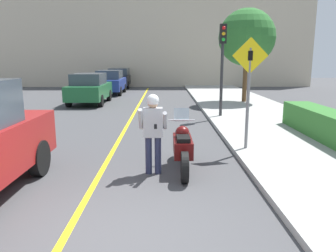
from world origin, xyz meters
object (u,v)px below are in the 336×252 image
at_px(traffic_light, 222,53).
at_px(parked_car_blue, 110,82).
at_px(person_biker, 153,126).
at_px(motorcycle, 183,147).
at_px(crossing_sign, 249,83).
at_px(street_tree, 247,38).
at_px(parked_car_green, 90,88).
at_px(parked_car_black, 120,78).

bearing_deg(traffic_light, parked_car_blue, 121.75).
bearing_deg(parked_car_blue, person_biker, -77.77).
relative_size(motorcycle, person_biker, 1.29).
relative_size(motorcycle, parked_car_blue, 0.53).
relative_size(crossing_sign, street_tree, 0.57).
xyz_separation_m(person_biker, traffic_light, (2.58, 6.65, 1.63)).
height_order(crossing_sign, parked_car_green, crossing_sign).
distance_m(traffic_light, parked_car_green, 8.25).
xyz_separation_m(person_biker, street_tree, (4.66, 11.28, 2.52)).
bearing_deg(parked_car_green, person_biker, -71.17).
bearing_deg(parked_car_black, motorcycle, -78.80).
relative_size(street_tree, parked_car_black, 1.18).
xyz_separation_m(traffic_light, parked_car_black, (-6.24, 15.39, -1.83)).
relative_size(person_biker, parked_car_green, 0.41).
relative_size(motorcycle, street_tree, 0.45).
bearing_deg(traffic_light, parked_car_black, 112.08).
distance_m(crossing_sign, parked_car_blue, 16.25).
xyz_separation_m(motorcycle, parked_car_blue, (-4.25, 16.38, 0.35)).
distance_m(traffic_light, parked_car_blue, 11.89).
xyz_separation_m(street_tree, parked_car_green, (-8.56, 0.14, -2.72)).
xyz_separation_m(parked_car_blue, parked_car_black, (-0.06, 5.40, 0.00)).
distance_m(motorcycle, person_biker, 0.89).
distance_m(street_tree, parked_car_black, 13.88).
xyz_separation_m(crossing_sign, parked_car_blue, (-6.00, 15.07, -0.99)).
bearing_deg(parked_car_green, parked_car_blue, 86.85).
distance_m(street_tree, parked_car_green, 8.98).
distance_m(motorcycle, traffic_light, 7.02).
distance_m(street_tree, parked_car_blue, 10.22).
distance_m(motorcycle, street_tree, 12.12).
relative_size(motorcycle, crossing_sign, 0.79).
distance_m(crossing_sign, street_tree, 10.11).
relative_size(traffic_light, parked_car_blue, 0.87).
bearing_deg(parked_car_black, parked_car_green, -91.23).
bearing_deg(crossing_sign, street_tree, 76.82).
bearing_deg(parked_car_blue, parked_car_black, 90.62).
height_order(person_biker, traffic_light, traffic_light).
xyz_separation_m(crossing_sign, street_tree, (2.27, 9.70, 1.73)).
bearing_deg(street_tree, parked_car_black, 127.74).
xyz_separation_m(traffic_light, street_tree, (2.09, 4.63, 0.89)).
height_order(person_biker, street_tree, street_tree).
bearing_deg(parked_car_green, street_tree, -0.94).
bearing_deg(parked_car_black, person_biker, -80.55).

